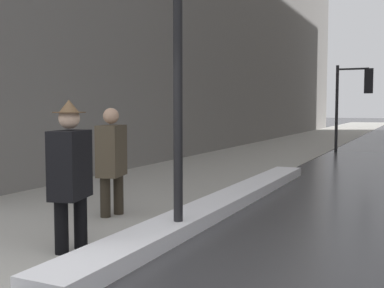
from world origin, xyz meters
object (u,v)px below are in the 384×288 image
(pedestrian_in_glasses, at_px, (112,157))
(lamp_post, at_px, (178,39))
(traffic_light_near, at_px, (357,90))
(pedestrian_nearside, at_px, (70,169))

(pedestrian_in_glasses, bearing_deg, lamp_post, 54.30)
(lamp_post, distance_m, traffic_light_near, 13.15)
(lamp_post, height_order, pedestrian_in_glasses, lamp_post)
(pedestrian_nearside, xyz_separation_m, pedestrian_in_glasses, (-0.63, 1.73, -0.04))
(lamp_post, distance_m, pedestrian_nearside, 2.10)
(traffic_light_near, bearing_deg, lamp_post, -94.31)
(pedestrian_nearside, distance_m, pedestrian_in_glasses, 1.84)
(pedestrian_in_glasses, bearing_deg, pedestrian_nearside, 6.45)
(pedestrian_nearside, relative_size, pedestrian_in_glasses, 1.06)
(traffic_light_near, distance_m, pedestrian_in_glasses, 12.81)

